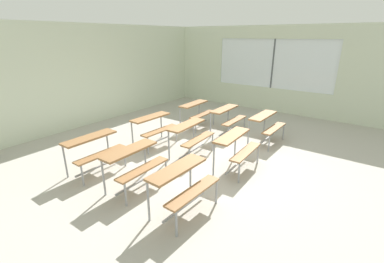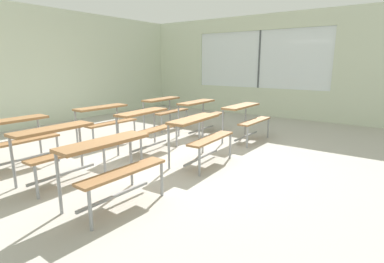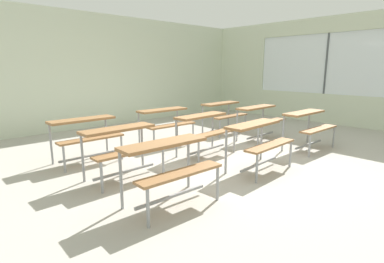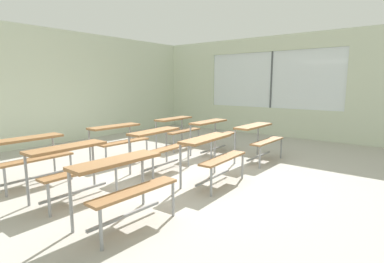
{
  "view_description": "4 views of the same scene",
  "coord_description": "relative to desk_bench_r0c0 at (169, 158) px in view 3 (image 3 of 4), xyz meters",
  "views": [
    {
      "loc": [
        -4.52,
        -2.91,
        2.65
      ],
      "look_at": [
        0.03,
        0.43,
        0.6
      ],
      "focal_mm": 24.81,
      "sensor_mm": 36.0,
      "label": 1
    },
    {
      "loc": [
        -3.8,
        -3.3,
        1.6
      ],
      "look_at": [
        0.47,
        -0.23,
        0.39
      ],
      "focal_mm": 28.0,
      "sensor_mm": 36.0,
      "label": 2
    },
    {
      "loc": [
        -3.8,
        -3.3,
        1.6
      ],
      "look_at": [
        -0.65,
        0.09,
        0.61
      ],
      "focal_mm": 28.0,
      "sensor_mm": 36.0,
      "label": 3
    },
    {
      "loc": [
        -3.8,
        -3.3,
        1.6
      ],
      "look_at": [
        0.17,
        -0.19,
        0.78
      ],
      "focal_mm": 28.0,
      "sensor_mm": 36.0,
      "label": 4
    }
  ],
  "objects": [
    {
      "name": "ground",
      "position": [
        1.72,
        0.68,
        -0.59
      ],
      "size": [
        10.0,
        9.0,
        0.05
      ],
      "primitive_type": "cube",
      "color": "#ADA89E"
    },
    {
      "name": "desk_bench_r1c2",
      "position": [
        3.54,
        1.18,
        0.0
      ],
      "size": [
        1.11,
        0.6,
        0.74
      ],
      "rotation": [
        0.0,
        0.0,
        0.01
      ],
      "color": "olive",
      "rests_on": "ground"
    },
    {
      "name": "desk_bench_r2c1",
      "position": [
        1.73,
        2.28,
        0.0
      ],
      "size": [
        1.12,
        0.63,
        0.74
      ],
      "rotation": [
        0.0,
        0.0,
        -0.04
      ],
      "color": "olive",
      "rests_on": "ground"
    },
    {
      "name": "desk_bench_r0c1",
      "position": [
        1.79,
        0.0,
        0.0
      ],
      "size": [
        1.13,
        0.64,
        0.74
      ],
      "rotation": [
        0.0,
        0.0,
        0.05
      ],
      "color": "olive",
      "rests_on": "ground"
    },
    {
      "name": "desk_bench_r0c0",
      "position": [
        0.0,
        0.0,
        0.0
      ],
      "size": [
        1.12,
        0.63,
        0.74
      ],
      "rotation": [
        0.0,
        0.0,
        -0.03
      ],
      "color": "olive",
      "rests_on": "ground"
    },
    {
      "name": "desk_bench_r1c0",
      "position": [
        0.05,
        1.14,
        0.0
      ],
      "size": [
        1.1,
        0.6,
        0.74
      ],
      "rotation": [
        0.0,
        0.0,
        0.01
      ],
      "color": "olive",
      "rests_on": "ground"
    },
    {
      "name": "desk_bench_r0c2",
      "position": [
        3.55,
        0.05,
        0.0
      ],
      "size": [
        1.11,
        0.61,
        0.74
      ],
      "rotation": [
        0.0,
        0.0,
        -0.02
      ],
      "color": "olive",
      "rests_on": "ground"
    },
    {
      "name": "desk_bench_r1c1",
      "position": [
        1.79,
        1.17,
        0.0
      ],
      "size": [
        1.13,
        0.64,
        0.74
      ],
      "rotation": [
        0.0,
        0.0,
        0.05
      ],
      "color": "olive",
      "rests_on": "ground"
    },
    {
      "name": "desk_bench_r2c2",
      "position": [
        3.5,
        2.22,
        0.0
      ],
      "size": [
        1.11,
        0.62,
        0.74
      ],
      "rotation": [
        0.0,
        0.0,
        0.02
      ],
      "color": "olive",
      "rests_on": "ground"
    },
    {
      "name": "wall_right",
      "position": [
        6.72,
        0.55,
        0.88
      ],
      "size": [
        0.12,
        9.0,
        3.0
      ],
      "color": "beige",
      "rests_on": "ground"
    },
    {
      "name": "desk_bench_r2c0",
      "position": [
        -0.01,
        2.26,
        0.0
      ],
      "size": [
        1.1,
        0.59,
        0.74
      ],
      "rotation": [
        0.0,
        0.0,
        0.0
      ],
      "color": "olive",
      "rests_on": "ground"
    },
    {
      "name": "wall_back",
      "position": [
        1.72,
        5.18,
        0.94
      ],
      "size": [
        10.0,
        0.12,
        3.0
      ],
      "primitive_type": "cube",
      "color": "beige",
      "rests_on": "ground"
    }
  ]
}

